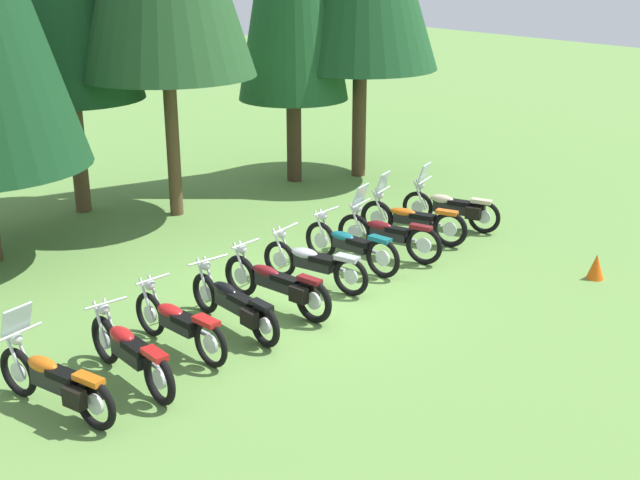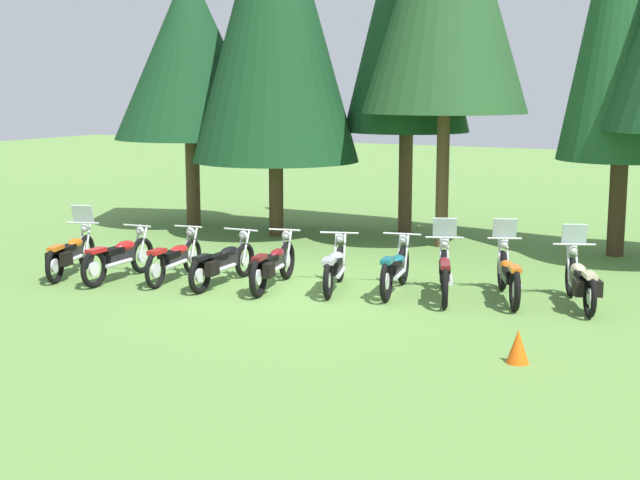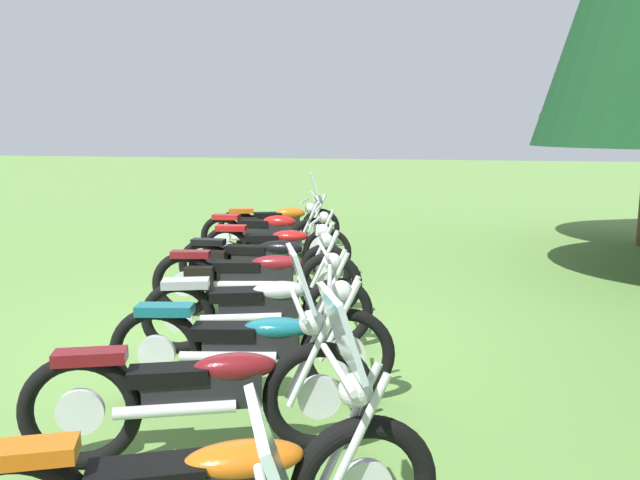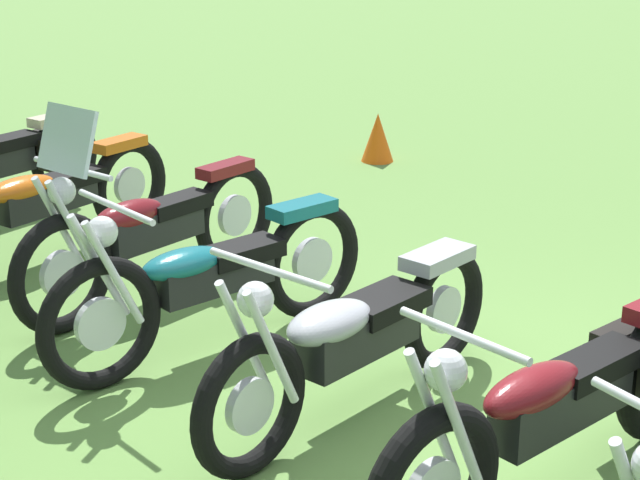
{
  "view_description": "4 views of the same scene",
  "coord_description": "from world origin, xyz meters",
  "px_view_note": "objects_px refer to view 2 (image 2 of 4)",
  "views": [
    {
      "loc": [
        -7.91,
        -10.61,
        5.75
      ],
      "look_at": [
        0.99,
        0.71,
        0.66
      ],
      "focal_mm": 46.12,
      "sensor_mm": 36.0,
      "label": 1
    },
    {
      "loc": [
        8.07,
        -14.81,
        3.83
      ],
      "look_at": [
        0.26,
        0.18,
        0.95
      ],
      "focal_mm": 51.51,
      "sensor_mm": 36.0,
      "label": 2
    },
    {
      "loc": [
        6.2,
        2.11,
        2.13
      ],
      "look_at": [
        -1.07,
        0.54,
        0.83
      ],
      "focal_mm": 35.63,
      "sensor_mm": 36.0,
      "label": 3
    },
    {
      "loc": [
        -3.65,
        2.9,
        2.67
      ],
      "look_at": [
        1.26,
        0.06,
        0.71
      ],
      "focal_mm": 59.11,
      "sensor_mm": 36.0,
      "label": 4
    }
  ],
  "objects_px": {
    "motorcycle_3": "(222,263)",
    "motorcycle_8": "(508,274)",
    "motorcycle_4": "(273,265)",
    "motorcycle_7": "(445,272)",
    "motorcycle_6": "(396,269)",
    "motorcycle_9": "(581,280)",
    "pine_tree_1": "(275,11)",
    "traffic_cone": "(518,346)",
    "motorcycle_2": "(175,258)",
    "motorcycle_0": "(71,253)",
    "pine_tree_0": "(190,53)",
    "motorcycle_5": "(335,266)",
    "motorcycle_1": "(119,257)"
  },
  "relations": [
    {
      "from": "pine_tree_1",
      "to": "traffic_cone",
      "type": "height_order",
      "value": "pine_tree_1"
    },
    {
      "from": "motorcycle_4",
      "to": "motorcycle_9",
      "type": "xyz_separation_m",
      "value": [
        5.49,
        1.19,
        0.02
      ]
    },
    {
      "from": "pine_tree_1",
      "to": "pine_tree_0",
      "type": "bearing_deg",
      "value": 172.21
    },
    {
      "from": "motorcycle_0",
      "to": "pine_tree_0",
      "type": "relative_size",
      "value": 0.31
    },
    {
      "from": "motorcycle_1",
      "to": "motorcycle_9",
      "type": "height_order",
      "value": "motorcycle_9"
    },
    {
      "from": "motorcycle_6",
      "to": "motorcycle_8",
      "type": "height_order",
      "value": "motorcycle_8"
    },
    {
      "from": "motorcycle_0",
      "to": "pine_tree_0",
      "type": "distance_m",
      "value": 8.05
    },
    {
      "from": "motorcycle_7",
      "to": "motorcycle_8",
      "type": "relative_size",
      "value": 0.97
    },
    {
      "from": "motorcycle_9",
      "to": "pine_tree_1",
      "type": "height_order",
      "value": "pine_tree_1"
    },
    {
      "from": "motorcycle_1",
      "to": "motorcycle_2",
      "type": "bearing_deg",
      "value": -68.87
    },
    {
      "from": "motorcycle_1",
      "to": "traffic_cone",
      "type": "distance_m",
      "value": 8.66
    },
    {
      "from": "motorcycle_7",
      "to": "pine_tree_1",
      "type": "xyz_separation_m",
      "value": [
        -6.21,
        4.64,
        5.12
      ]
    },
    {
      "from": "motorcycle_7",
      "to": "pine_tree_0",
      "type": "height_order",
      "value": "pine_tree_0"
    },
    {
      "from": "motorcycle_4",
      "to": "motorcycle_5",
      "type": "xyz_separation_m",
      "value": [
        1.1,
        0.43,
        -0.01
      ]
    },
    {
      "from": "motorcycle_5",
      "to": "motorcycle_7",
      "type": "relative_size",
      "value": 1.0
    },
    {
      "from": "motorcycle_4",
      "to": "motorcycle_9",
      "type": "bearing_deg",
      "value": -89.25
    },
    {
      "from": "motorcycle_9",
      "to": "motorcycle_2",
      "type": "bearing_deg",
      "value": 77.38
    },
    {
      "from": "motorcycle_7",
      "to": "motorcycle_9",
      "type": "xyz_separation_m",
      "value": [
        2.32,
        0.46,
        -0.0
      ]
    },
    {
      "from": "motorcycle_5",
      "to": "motorcycle_2",
      "type": "bearing_deg",
      "value": 84.81
    },
    {
      "from": "motorcycle_0",
      "to": "motorcycle_4",
      "type": "distance_m",
      "value": 4.28
    },
    {
      "from": "motorcycle_2",
      "to": "motorcycle_5",
      "type": "height_order",
      "value": "motorcycle_2"
    },
    {
      "from": "motorcycle_3",
      "to": "traffic_cone",
      "type": "xyz_separation_m",
      "value": [
        6.41,
        -2.29,
        -0.2
      ]
    },
    {
      "from": "motorcycle_3",
      "to": "motorcycle_8",
      "type": "relative_size",
      "value": 1.06
    },
    {
      "from": "motorcycle_4",
      "to": "motorcycle_8",
      "type": "bearing_deg",
      "value": -86.39
    },
    {
      "from": "motorcycle_1",
      "to": "motorcycle_5",
      "type": "relative_size",
      "value": 1.05
    },
    {
      "from": "pine_tree_1",
      "to": "motorcycle_0",
      "type": "bearing_deg",
      "value": -100.25
    },
    {
      "from": "motorcycle_3",
      "to": "motorcycle_0",
      "type": "bearing_deg",
      "value": 99.64
    },
    {
      "from": "motorcycle_2",
      "to": "motorcycle_9",
      "type": "relative_size",
      "value": 1.06
    },
    {
      "from": "traffic_cone",
      "to": "motorcycle_7",
      "type": "bearing_deg",
      "value": 124.78
    },
    {
      "from": "motorcycle_8",
      "to": "motorcycle_9",
      "type": "distance_m",
      "value": 1.26
    },
    {
      "from": "motorcycle_0",
      "to": "motorcycle_9",
      "type": "relative_size",
      "value": 1.03
    },
    {
      "from": "motorcycle_8",
      "to": "pine_tree_0",
      "type": "height_order",
      "value": "pine_tree_0"
    },
    {
      "from": "motorcycle_0",
      "to": "traffic_cone",
      "type": "distance_m",
      "value": 9.74
    },
    {
      "from": "motorcycle_4",
      "to": "motorcycle_7",
      "type": "height_order",
      "value": "motorcycle_7"
    },
    {
      "from": "motorcycle_4",
      "to": "motorcycle_6",
      "type": "xyz_separation_m",
      "value": [
        2.21,
        0.72,
        -0.0
      ]
    },
    {
      "from": "motorcycle_9",
      "to": "motorcycle_7",
      "type": "bearing_deg",
      "value": 77.36
    },
    {
      "from": "motorcycle_9",
      "to": "motorcycle_4",
      "type": "bearing_deg",
      "value": 78.43
    },
    {
      "from": "pine_tree_0",
      "to": "motorcycle_2",
      "type": "bearing_deg",
      "value": -57.63
    },
    {
      "from": "traffic_cone",
      "to": "motorcycle_4",
      "type": "bearing_deg",
      "value": 155.1
    },
    {
      "from": "motorcycle_0",
      "to": "motorcycle_9",
      "type": "xyz_separation_m",
      "value": [
        9.67,
        2.09,
        0.0
      ]
    },
    {
      "from": "motorcycle_5",
      "to": "motorcycle_6",
      "type": "relative_size",
      "value": 0.96
    },
    {
      "from": "motorcycle_0",
      "to": "motorcycle_4",
      "type": "relative_size",
      "value": 0.89
    },
    {
      "from": "motorcycle_2",
      "to": "motorcycle_8",
      "type": "bearing_deg",
      "value": -85.08
    },
    {
      "from": "motorcycle_0",
      "to": "motorcycle_1",
      "type": "height_order",
      "value": "motorcycle_0"
    },
    {
      "from": "motorcycle_6",
      "to": "motorcycle_2",
      "type": "bearing_deg",
      "value": 92.41
    },
    {
      "from": "motorcycle_4",
      "to": "pine_tree_1",
      "type": "distance_m",
      "value": 8.04
    },
    {
      "from": "motorcycle_6",
      "to": "motorcycle_9",
      "type": "bearing_deg",
      "value": -93.03
    },
    {
      "from": "motorcycle_9",
      "to": "pine_tree_1",
      "type": "relative_size",
      "value": 0.22
    },
    {
      "from": "motorcycle_5",
      "to": "pine_tree_0",
      "type": "xyz_separation_m",
      "value": [
        -6.99,
        5.33,
        4.2
      ]
    },
    {
      "from": "motorcycle_9",
      "to": "pine_tree_0",
      "type": "relative_size",
      "value": 0.3
    }
  ]
}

